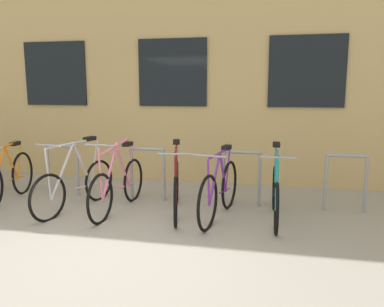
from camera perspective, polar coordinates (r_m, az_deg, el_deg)
The scene contains 9 objects.
ground_plane at distance 4.56m, azimuth -13.29°, elevation -13.45°, with size 42.00×42.00×0.00m, color #9E998E.
storefront_building at distance 10.66m, azimuth 1.94°, elevation 17.18°, with size 28.00×6.89×6.33m.
bike_rack at distance 6.13m, azimuth -6.70°, elevation -2.21°, with size 6.60×0.05×0.85m.
bicycle_pink at distance 5.68m, azimuth -11.00°, elevation -4.64°, with size 0.44×1.78×1.07m.
bicycle_orange at distance 6.68m, azimuth -25.96°, elevation -3.28°, with size 0.49×1.74×0.97m.
bicycle_silver at distance 5.90m, azimuth -17.06°, elevation -4.40°, with size 0.54×1.72×1.07m.
bicycle_purple at distance 5.29m, azimuth 4.15°, elevation -5.50°, with size 0.46×1.70×0.99m.
bicycle_teal at distance 5.33m, azimuth 12.41°, elevation -5.77°, with size 0.44×1.68×1.04m.
bicycle_maroon at distance 5.50m, azimuth -2.37°, elevation -5.01°, with size 0.55×1.74×1.03m.
Camera 1 is at (1.84, -3.78, 1.77)m, focal length 35.53 mm.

